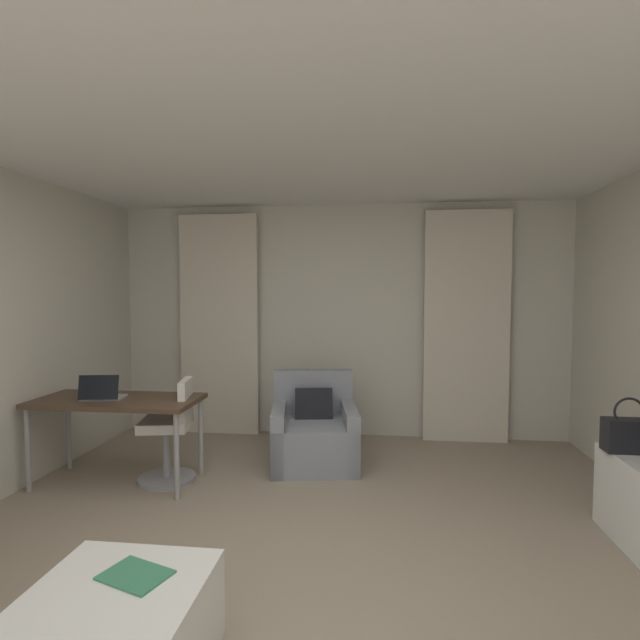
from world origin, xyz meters
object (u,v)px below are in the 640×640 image
at_px(coffee_table, 118,635).
at_px(desk, 117,406).
at_px(magazine_open, 135,575).
at_px(handbag_primary, 628,434).
at_px(armchair, 314,434).
at_px(laptop, 102,394).
at_px(desk_chair, 171,436).

bearing_deg(coffee_table, desk, 118.94).
xyz_separation_m(magazine_open, handbag_primary, (2.69, 1.49, 0.27)).
bearing_deg(handbag_primary, desk, 173.42).
relative_size(armchair, laptop, 2.63).
relative_size(magazine_open, handbag_primary, 0.90).
height_order(magazine_open, handbag_primary, handbag_primary).
bearing_deg(laptop, armchair, 23.56).
bearing_deg(handbag_primary, desk_chair, 171.17).
bearing_deg(armchair, desk_chair, -153.09).
bearing_deg(magazine_open, armchair, 80.45).
relative_size(desk_chair, laptop, 2.47).
height_order(desk, laptop, laptop).
distance_m(desk_chair, coffee_table, 2.22).
height_order(armchair, desk, armchair).
distance_m(coffee_table, handbag_primary, 3.19).
bearing_deg(coffee_table, magazine_open, 64.09).
bearing_deg(desk_chair, magazine_open, -70.27).
xyz_separation_m(laptop, magazine_open, (1.25, -1.87, -0.36)).
height_order(desk, magazine_open, desk).
height_order(laptop, handbag_primary, laptop).
bearing_deg(laptop, magazine_open, -56.23).
height_order(coffee_table, magazine_open, magazine_open).
bearing_deg(coffee_table, armchair, 79.91).
relative_size(laptop, coffee_table, 0.50).
height_order(laptop, magazine_open, laptop).
xyz_separation_m(desk_chair, handbag_primary, (3.41, -0.53, 0.29)).
bearing_deg(handbag_primary, magazine_open, -151.06).
height_order(desk, handbag_primary, handbag_primary).
distance_m(armchair, laptop, 1.91).
distance_m(desk, magazine_open, 2.26).
bearing_deg(handbag_primary, armchair, 153.54).
height_order(desk, coffee_table, desk).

